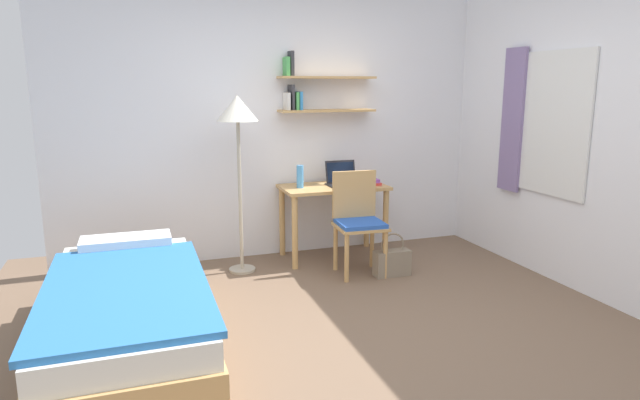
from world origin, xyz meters
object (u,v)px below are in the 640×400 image
(desk_chair, at_px, (358,218))
(handbag, at_px, (392,262))
(water_bottle, at_px, (300,177))
(book_stack, at_px, (369,181))
(laptop, at_px, (342,179))
(bed, at_px, (128,314))
(desk, at_px, (333,200))
(standing_lamp, at_px, (238,120))

(desk_chair, bearing_deg, handbag, -37.32)
(water_bottle, height_order, book_stack, water_bottle)
(laptop, height_order, water_bottle, laptop)
(book_stack, bearing_deg, laptop, 167.54)
(desk_chair, distance_m, book_stack, 0.59)
(bed, bearing_deg, desk_chair, 24.54)
(laptop, height_order, book_stack, laptop)
(desk, relative_size, water_bottle, 4.70)
(standing_lamp, distance_m, handbag, 1.85)
(standing_lamp, relative_size, laptop, 5.09)
(desk, distance_m, standing_lamp, 1.24)
(standing_lamp, distance_m, water_bottle, 0.82)
(desk, relative_size, handbag, 2.57)
(desk_chair, height_order, standing_lamp, standing_lamp)
(desk_chair, bearing_deg, book_stack, 56.36)
(handbag, bearing_deg, bed, -162.37)
(water_bottle, bearing_deg, book_stack, -3.26)
(water_bottle, bearing_deg, bed, -138.57)
(water_bottle, relative_size, handbag, 0.55)
(handbag, bearing_deg, standing_lamp, 155.77)
(bed, bearing_deg, book_stack, 30.76)
(water_bottle, bearing_deg, standing_lamp, -168.40)
(desk, distance_m, laptop, 0.22)
(bed, distance_m, standing_lamp, 1.96)
(standing_lamp, xyz_separation_m, laptop, (1.03, 0.14, -0.60))
(desk_chair, relative_size, book_stack, 3.90)
(desk, xyz_separation_m, desk_chair, (0.06, -0.49, -0.08))
(bed, xyz_separation_m, water_bottle, (1.57, 1.39, 0.59))
(standing_lamp, bearing_deg, bed, -127.60)
(bed, bearing_deg, handbag, 17.63)
(desk, bearing_deg, standing_lamp, -172.42)
(standing_lamp, bearing_deg, laptop, 7.72)
(bed, distance_m, handbag, 2.33)
(book_stack, height_order, handbag, book_stack)
(bed, height_order, desk_chair, desk_chair)
(standing_lamp, distance_m, laptop, 1.20)
(laptop, bearing_deg, desk_chair, -94.81)
(standing_lamp, relative_size, book_stack, 6.76)
(book_stack, bearing_deg, standing_lamp, -176.30)
(standing_lamp, xyz_separation_m, book_stack, (1.29, 0.08, -0.63))
(desk_chair, bearing_deg, bed, -155.46)
(laptop, bearing_deg, bed, -145.02)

